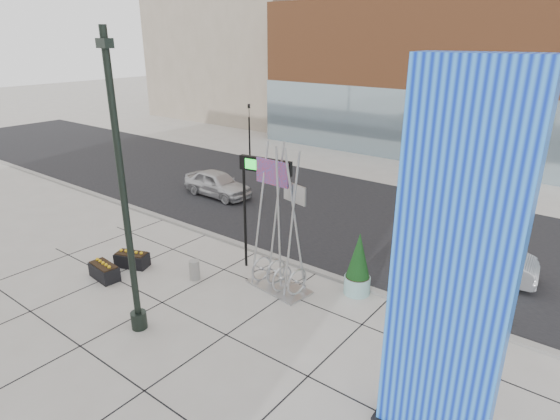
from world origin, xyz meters
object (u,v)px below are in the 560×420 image
Objects in this scene: lamp_post at (127,220)px; concrete_bollard at (194,270)px; car_silver_mid at (471,255)px; public_art_sculpture at (279,253)px; car_white_west at (217,184)px; overhead_street_sign at (260,175)px; blue_pylon at (453,279)px.

concrete_bollard is at bearing 106.64° from lamp_post.
lamp_post reaches higher than car_silver_mid.
public_art_sculpture is at bearing 67.14° from lamp_post.
car_silver_mid reaches higher than car_white_west.
overhead_street_sign is at bearing 83.31° from lamp_post.
car_silver_mid is (5.04, 5.26, -0.62)m from public_art_sculpture.
lamp_post is 1.97× the size of overhead_street_sign.
lamp_post is (-8.68, -1.49, -0.40)m from blue_pylon.
public_art_sculpture is 10.83m from car_white_west.
car_white_west is at bearing 123.81° from lamp_post.
overhead_street_sign is 8.48m from car_silver_mid.
lamp_post is 1.89× the size of car_silver_mid.
blue_pylon reaches higher than overhead_street_sign.
car_silver_mid is at bearing 40.07° from concrete_bollard.
overhead_street_sign is 0.96× the size of car_silver_mid.
overhead_street_sign is (0.60, 5.15, 0.24)m from lamp_post.
public_art_sculpture reaches higher than car_white_west.
blue_pylon reaches higher than concrete_bollard.
overhead_street_sign is 1.06× the size of car_white_west.
concrete_bollard is at bearing -134.93° from overhead_street_sign.
car_white_west is (-7.67, 5.40, -3.11)m from overhead_street_sign.
concrete_bollard is 10.36m from car_silver_mid.
car_white_west reaches higher than concrete_bollard.
car_white_west is 14.06m from car_silver_mid.
lamp_post reaches higher than blue_pylon.
car_silver_mid is (-1.71, 8.35, -3.22)m from blue_pylon.
overhead_street_sign reaches higher than concrete_bollard.
blue_pylon is 1.96× the size of car_white_west.
lamp_post is 5.19m from overhead_street_sign.
overhead_street_sign is at bearing 164.25° from public_art_sculpture.
public_art_sculpture is at bearing -30.26° from overhead_street_sign.
public_art_sculpture is at bearing 128.93° from car_silver_mid.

